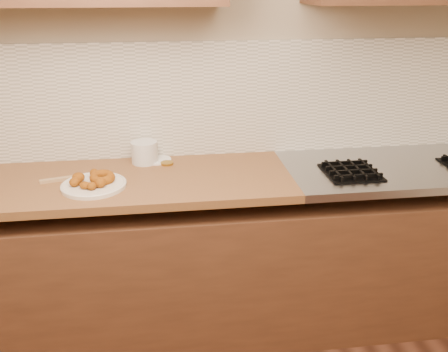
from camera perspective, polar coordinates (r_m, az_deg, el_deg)
The scene contains 13 objects.
wall_back at distance 2.49m, azimuth -5.17°, elevation 12.46°, with size 4.00×0.02×2.70m, color #BDAB8D.
base_cabinet at distance 2.55m, azimuth -4.07°, elevation -10.62°, with size 3.60×0.60×0.77m, color brown.
butcher_block at distance 2.38m, azimuth -20.19°, elevation -1.12°, with size 2.30×0.62×0.04m, color brown.
stovetop at distance 2.64m, azimuth 21.37°, elevation 0.95°, with size 1.30×0.62×0.04m, color #9EA0A5.
backsplash at distance 2.51m, azimuth -5.04°, elevation 9.03°, with size 3.60×0.02×0.60m, color silver.
burner_grates at distance 2.55m, azimuth 21.80°, elevation 0.94°, with size 0.91×0.26×0.03m.
donut_plate at distance 2.25m, azimuth -15.39°, elevation -1.09°, with size 0.29×0.29×0.02m, color silver.
ring_donut at distance 2.26m, azimuth -14.44°, elevation -0.16°, with size 0.12×0.12×0.04m, color #8E4A12.
fried_dough_chunks at distance 2.24m, azimuth -16.23°, elevation -0.50°, with size 0.18×0.19×0.05m.
plastic_tub at distance 2.49m, azimuth -9.54°, elevation 2.85°, with size 0.14×0.14×0.11m, color silver.
tub_lid at distance 2.52m, azimuth -7.99°, elevation 1.92°, with size 0.14×0.14×0.01m, color white.
brass_jar_lid at distance 2.46m, azimuth -6.88°, elevation 1.54°, with size 0.07×0.07×0.01m, color #A78129.
wooden_utensil at distance 2.37m, azimuth -18.94°, elevation -0.34°, with size 0.20×0.02×0.02m, color tan.
Camera 1 is at (-0.11, -0.45, 1.77)m, focal length 38.00 mm.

